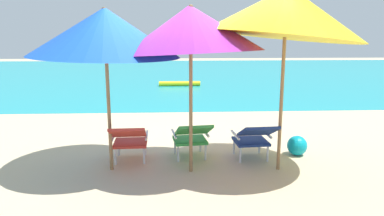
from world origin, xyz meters
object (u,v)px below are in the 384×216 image
(swim_buoy, at_px, (180,84))
(lounge_chair_left, at_px, (129,138))
(lounge_chair_center, at_px, (192,136))
(beach_umbrella_right, at_px, (286,12))
(lounge_chair_right, at_px, (254,137))
(beach_umbrella_center, at_px, (191,29))
(beach_umbrella_left, at_px, (105,32))
(beach_ball, at_px, (297,146))

(swim_buoy, distance_m, lounge_chair_left, 8.41)
(lounge_chair_center, height_order, beach_umbrella_right, beach_umbrella_right)
(lounge_chair_center, bearing_deg, lounge_chair_right, -6.87)
(swim_buoy, xyz_separation_m, lounge_chair_center, (0.05, -8.26, 0.31))
(lounge_chair_right, bearing_deg, lounge_chair_center, 173.13)
(lounge_chair_left, xyz_separation_m, lounge_chair_center, (0.97, 0.10, 0.00))
(beach_umbrella_center, bearing_deg, swim_buoy, 90.08)
(beach_umbrella_left, bearing_deg, swim_buoy, 82.29)
(lounge_chair_center, height_order, beach_umbrella_left, beach_umbrella_left)
(lounge_chair_center, relative_size, beach_umbrella_left, 0.33)
(lounge_chair_right, bearing_deg, beach_umbrella_center, -160.57)
(beach_umbrella_center, bearing_deg, beach_umbrella_left, 173.78)
(beach_umbrella_left, relative_size, beach_umbrella_center, 0.99)
(lounge_chair_right, bearing_deg, beach_umbrella_left, -174.07)
(lounge_chair_center, xyz_separation_m, beach_umbrella_left, (-1.21, -0.34, 1.60))
(swim_buoy, xyz_separation_m, lounge_chair_right, (1.02, -8.38, 0.31))
(swim_buoy, bearing_deg, beach_umbrella_center, -89.92)
(lounge_chair_center, relative_size, beach_ball, 2.82)
(swim_buoy, bearing_deg, lounge_chair_right, -83.05)
(swim_buoy, distance_m, beach_umbrella_center, 8.95)
(lounge_chair_center, bearing_deg, beach_umbrella_left, -164.14)
(lounge_chair_right, distance_m, beach_umbrella_right, 1.93)
(lounge_chair_right, xyz_separation_m, beach_umbrella_left, (-2.19, -0.23, 1.60))
(beach_umbrella_center, relative_size, beach_ball, 8.56)
(lounge_chair_right, relative_size, beach_umbrella_right, 0.33)
(beach_umbrella_right, relative_size, beach_ball, 8.25)
(lounge_chair_right, height_order, beach_umbrella_center, beach_umbrella_center)
(swim_buoy, xyz_separation_m, beach_ball, (1.81, -8.11, 0.07))
(beach_umbrella_right, height_order, beach_ball, beach_umbrella_right)
(swim_buoy, bearing_deg, lounge_chair_center, -89.67)
(lounge_chair_left, height_order, lounge_chair_center, same)
(beach_umbrella_center, bearing_deg, beach_umbrella_right, 0.54)
(lounge_chair_left, height_order, beach_ball, lounge_chair_left)
(lounge_chair_left, height_order, lounge_chair_right, same)
(swim_buoy, height_order, lounge_chair_center, lounge_chair_center)
(beach_ball, bearing_deg, beach_umbrella_left, -170.63)
(lounge_chair_center, bearing_deg, lounge_chair_left, -174.21)
(beach_umbrella_right, bearing_deg, lounge_chair_center, 160.07)
(lounge_chair_right, distance_m, beach_ball, 0.87)
(beach_umbrella_left, distance_m, beach_umbrella_center, 1.19)
(lounge_chair_left, height_order, beach_umbrella_center, beach_umbrella_center)
(beach_umbrella_left, xyz_separation_m, beach_ball, (2.98, 0.49, -1.84))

